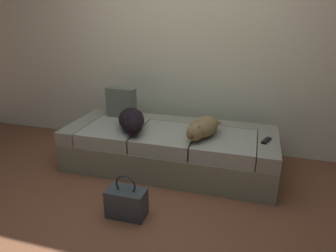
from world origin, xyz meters
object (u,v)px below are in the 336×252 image
Objects in this scene: couch at (169,148)px; handbag at (127,202)px; dog_tan at (203,128)px; tv_remote at (266,141)px; throw_pillow at (121,102)px; dog_dark at (132,120)px.

couch reaches higher than handbag.
dog_tan reaches higher than tv_remote.
couch is 14.56× the size of tv_remote.
tv_remote is 1.40m from handbag.
dog_tan is 1.08m from throw_pillow.
couch is 3.95× the size of dog_tan.
handbag is (0.26, -0.77, -0.42)m from dog_dark.
dog_tan reaches higher than couch.
dog_dark is 0.92m from handbag.
dog_tan is 3.68× the size of tv_remote.
handbag is at bearing -119.12° from tv_remote.
dog_tan is 0.61m from tv_remote.
throw_pillow is 0.90× the size of handbag.
dog_tan is (0.37, -0.12, 0.32)m from couch.
dog_dark is at bearing -154.28° from tv_remote.
dog_dark is 0.48m from throw_pillow.
dog_tan is 1.46× the size of handbag.
handbag is at bearing -71.35° from dog_dark.
handbag is (-0.47, -0.80, -0.41)m from dog_tan.
dog_tan is at bearing 59.59° from handbag.
tv_remote is 0.44× the size of throw_pillow.
dog_dark is (-0.36, -0.15, 0.33)m from couch.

